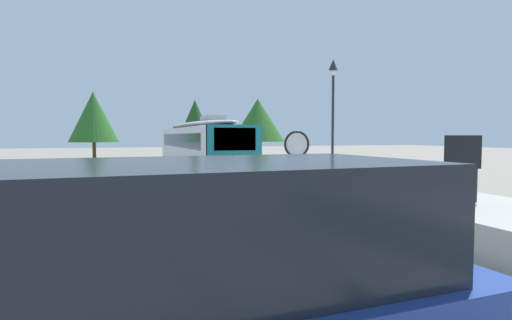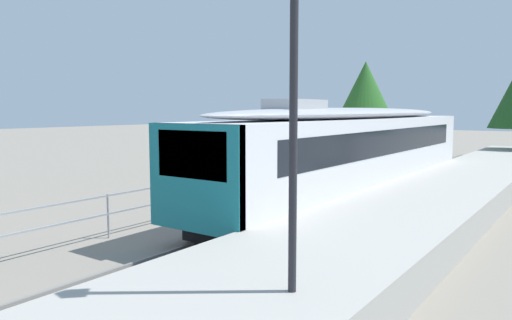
% 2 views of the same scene
% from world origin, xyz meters
% --- Properties ---
extents(ground_plane, '(160.00, 160.00, 0.00)m').
position_xyz_m(ground_plane, '(-3.00, 22.00, 0.00)').
color(ground_plane, gray).
extents(track_rails, '(3.20, 60.00, 0.14)m').
position_xyz_m(track_rails, '(0.00, 22.00, 0.03)').
color(track_rails, gray).
rests_on(track_rails, ground).
extents(commuter_train, '(2.82, 18.85, 3.74)m').
position_xyz_m(commuter_train, '(0.00, 30.17, 2.14)').
color(commuter_train, silver).
rests_on(commuter_train, track_rails).
extents(station_platform, '(3.90, 60.00, 0.90)m').
position_xyz_m(station_platform, '(3.25, 22.00, 0.45)').
color(station_platform, '#A8A59E').
rests_on(station_platform, ground).
extents(platform_lamp_mid_platform, '(0.34, 0.34, 5.35)m').
position_xyz_m(platform_lamp_mid_platform, '(4.11, 18.56, 4.62)').
color(platform_lamp_mid_platform, '#232328').
rests_on(platform_lamp_mid_platform, station_platform).
extents(platform_notice_board, '(1.20, 0.08, 1.80)m').
position_xyz_m(platform_notice_board, '(3.09, 9.80, 2.19)').
color(platform_notice_board, '#232328').
rests_on(platform_notice_board, station_platform).
extents(speed_limit_sign, '(0.61, 0.10, 2.81)m').
position_xyz_m(speed_limit_sign, '(-1.85, 9.59, 2.12)').
color(speed_limit_sign, '#9EA0A5').
rests_on(speed_limit_sign, ground).
extents(carpark_fence, '(0.06, 36.06, 1.25)m').
position_xyz_m(carpark_fence, '(-3.30, 12.00, 0.91)').
color(carpark_fence, '#9EA0A5').
rests_on(carpark_fence, ground).
extents(parked_suv_grey, '(4.64, 2.00, 2.04)m').
position_xyz_m(parked_suv_grey, '(-5.55, 10.03, 1.06)').
color(parked_suv_grey, slate).
rests_on(parked_suv_grey, ground).
extents(parked_hatchback_black, '(4.01, 1.79, 1.53)m').
position_xyz_m(parked_hatchback_black, '(-5.54, 15.38, 0.79)').
color(parked_hatchback_black, black).
rests_on(parked_hatchback_black, ground).
extents(tree_behind_carpark, '(5.17, 5.17, 7.38)m').
position_xyz_m(tree_behind_carpark, '(-7.52, 49.05, 4.69)').
color(tree_behind_carpark, brown).
rests_on(tree_behind_carpark, ground).
extents(tree_behind_station_far, '(5.50, 5.50, 6.47)m').
position_xyz_m(tree_behind_station_far, '(8.42, 41.54, 4.29)').
color(tree_behind_station_far, brown).
rests_on(tree_behind_station_far, ground).
extents(tree_distant_left, '(3.90, 3.90, 6.83)m').
position_xyz_m(tree_distant_left, '(3.39, 49.06, 4.56)').
color(tree_distant_left, brown).
rests_on(tree_distant_left, ground).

